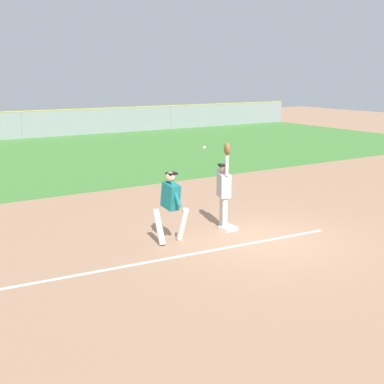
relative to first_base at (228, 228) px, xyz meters
The scene contains 10 objects.
ground_plane 1.18m from the first_base, 76.40° to the right, with size 74.46×74.46×0.00m, color tan.
outfield_grass 13.92m from the first_base, 88.86° to the left, with size 42.22×16.05×0.01m, color #478438.
chalk_foul_line 4.10m from the first_base, 167.32° to the right, with size 12.00×0.10×0.01m, color white.
first_base is the anchor object (origin of this frame).
fielder 1.09m from the first_base, 110.87° to the left, with size 0.40×0.88×2.28m.
runner 2.02m from the first_base, behind, with size 0.74×0.84×1.72m.
baseball 2.20m from the first_base, 148.76° to the left, with size 0.07×0.07×0.07m, color white.
outfield_fence 21.96m from the first_base, 89.27° to the left, with size 42.30×0.08×1.71m.
parked_car_red 26.37m from the first_base, 78.81° to the left, with size 4.50×2.32×1.25m.
parked_car_green 28.67m from the first_base, 67.92° to the left, with size 4.59×2.52×1.25m.
Camera 1 is at (-7.76, -9.01, 3.95)m, focal length 47.51 mm.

